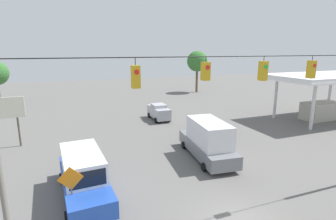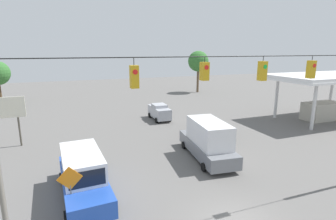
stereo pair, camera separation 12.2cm
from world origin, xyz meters
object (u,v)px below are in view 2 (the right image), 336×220
object	(u,v)px
sedan_silver_oncoming_deep	(159,112)
tree_horizon_right	(198,62)
box_truck_blue_parked_shoulder	(83,174)
sedan_black_oncoming_far	(208,128)
overhead_signal_span	(233,112)
traffic_cone_third	(82,151)
gas_station	(325,87)
traffic_cone_second	(87,168)
traffic_cone_nearest	(88,191)
work_zone_sign	(70,182)
box_truck_grey_crossing_near	(208,140)

from	to	relation	value
sedan_silver_oncoming_deep	tree_horizon_right	size ratio (longest dim) A/B	0.51
box_truck_blue_parked_shoulder	sedan_black_oncoming_far	bearing A→B (deg)	-151.16
overhead_signal_span	traffic_cone_third	bearing A→B (deg)	-59.74
sedan_silver_oncoming_deep	sedan_black_oncoming_far	distance (m)	8.48
gas_station	traffic_cone_second	bearing A→B (deg)	9.18
overhead_signal_span	traffic_cone_nearest	bearing A→B (deg)	-34.61
sedan_silver_oncoming_deep	overhead_signal_span	bearing A→B (deg)	81.31
work_zone_sign	tree_horizon_right	size ratio (longest dim) A/B	0.34
box_truck_blue_parked_shoulder	traffic_cone_second	size ratio (longest dim) A/B	12.67
box_truck_grey_crossing_near	traffic_cone_third	size ratio (longest dim) A/B	12.83
box_truck_blue_parked_shoulder	traffic_cone_third	bearing A→B (deg)	-92.15
overhead_signal_span	tree_horizon_right	world-z (taller)	overhead_signal_span
traffic_cone_nearest	traffic_cone_third	size ratio (longest dim) A/B	1.00
sedan_black_oncoming_far	box_truck_blue_parked_shoulder	bearing A→B (deg)	28.84
box_truck_grey_crossing_near	traffic_cone_second	bearing A→B (deg)	-5.49
sedan_black_oncoming_far	overhead_signal_span	bearing A→B (deg)	65.40
sedan_silver_oncoming_deep	traffic_cone_third	xyz separation A→B (m)	(9.73, 8.30, -0.74)
gas_station	work_zone_sign	size ratio (longest dim) A/B	4.90
sedan_silver_oncoming_deep	traffic_cone_nearest	xyz separation A→B (m)	(9.77, 15.14, -0.74)
work_zone_sign	tree_horizon_right	bearing A→B (deg)	-125.81
gas_station	tree_horizon_right	distance (m)	25.80
overhead_signal_span	gas_station	world-z (taller)	overhead_signal_span
box_truck_blue_parked_shoulder	gas_station	distance (m)	30.11
sedan_black_oncoming_far	work_zone_sign	size ratio (longest dim) A/B	1.37
overhead_signal_span	work_zone_sign	xyz separation A→B (m)	(7.66, -2.74, -3.65)
overhead_signal_span	sedan_black_oncoming_far	distance (m)	13.62
traffic_cone_second	gas_station	size ratio (longest dim) A/B	0.04
tree_horizon_right	work_zone_sign	bearing A→B (deg)	54.19
traffic_cone_nearest	traffic_cone_second	xyz separation A→B (m)	(-0.19, -3.22, 0.00)
traffic_cone_second	tree_horizon_right	world-z (taller)	tree_horizon_right
box_truck_grey_crossing_near	sedan_black_oncoming_far	xyz separation A→B (m)	(-2.62, -4.64, -0.57)
traffic_cone_second	box_truck_grey_crossing_near	bearing A→B (deg)	174.51
traffic_cone_second	traffic_cone_third	world-z (taller)	same
traffic_cone_nearest	traffic_cone_third	world-z (taller)	same
gas_station	traffic_cone_nearest	bearing A→B (deg)	15.24
sedan_silver_oncoming_deep	box_truck_grey_crossing_near	bearing A→B (deg)	88.56
box_truck_grey_crossing_near	sedan_black_oncoming_far	bearing A→B (deg)	-119.46
gas_station	work_zone_sign	distance (m)	31.34
traffic_cone_nearest	tree_horizon_right	size ratio (longest dim) A/B	0.07
sedan_silver_oncoming_deep	gas_station	bearing A→B (deg)	159.00
traffic_cone_third	traffic_cone_nearest	bearing A→B (deg)	89.69
gas_station	work_zone_sign	xyz separation A→B (m)	(29.70, 9.75, -2.13)
traffic_cone_second	work_zone_sign	distance (m)	5.52
traffic_cone_nearest	box_truck_blue_parked_shoulder	bearing A→B (deg)	-44.93
work_zone_sign	sedan_silver_oncoming_deep	bearing A→B (deg)	-122.07
box_truck_grey_crossing_near	traffic_cone_third	xyz separation A→B (m)	(9.41, -4.51, -1.25)
traffic_cone_third	gas_station	world-z (taller)	gas_station
overhead_signal_span	box_truck_blue_parked_shoulder	xyz separation A→B (m)	(6.96, -4.87, -4.33)
traffic_cone_second	work_zone_sign	world-z (taller)	work_zone_sign
box_truck_blue_parked_shoulder	box_truck_grey_crossing_near	distance (m)	9.89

